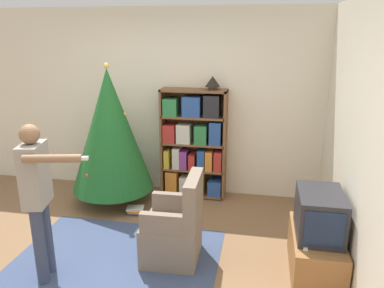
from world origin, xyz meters
TOP-DOWN VIEW (x-y plane):
  - ground_plane at (0.00, 0.00)m, footprint 14.00×14.00m
  - wall_back at (0.00, 2.06)m, footprint 8.00×0.10m
  - wall_right at (2.22, 0.00)m, footprint 0.10×8.00m
  - area_rug at (-0.06, -0.03)m, footprint 2.09×1.78m
  - bookshelf at (0.42, 1.83)m, footprint 0.90×0.29m
  - tv_stand at (1.92, 0.28)m, footprint 0.46×0.88m
  - television at (1.92, 0.28)m, footprint 0.41×0.61m
  - game_remote at (1.78, 0.01)m, footprint 0.04×0.12m
  - christmas_tree at (-0.61, 1.39)m, footprint 1.09×1.09m
  - armchair at (0.53, 0.24)m, footprint 0.59×0.58m
  - standing_person at (-0.61, -0.29)m, footprint 0.69×0.46m
  - table_lamp at (0.67, 1.84)m, footprint 0.20×0.20m
  - book_pile_near_tree at (-0.21, 1.10)m, footprint 0.24×0.19m

SIDE VIEW (x-z plane):
  - ground_plane at x=0.00m, z-range 0.00..0.00m
  - area_rug at x=-0.06m, z-range 0.00..0.01m
  - book_pile_near_tree at x=-0.21m, z-range 0.00..0.10m
  - tv_stand at x=1.92m, z-range 0.00..0.41m
  - armchair at x=0.53m, z-range -0.14..0.78m
  - game_remote at x=1.78m, z-range 0.41..0.43m
  - television at x=1.92m, z-range 0.41..0.84m
  - bookshelf at x=0.42m, z-range -0.01..1.52m
  - standing_person at x=-0.61m, z-range 0.13..1.64m
  - christmas_tree at x=-0.61m, z-range 0.07..1.97m
  - wall_back at x=0.00m, z-range 0.00..2.60m
  - wall_right at x=2.22m, z-range 0.00..2.60m
  - table_lamp at x=0.67m, z-range 1.54..1.72m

